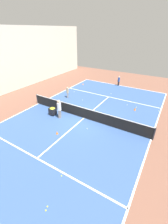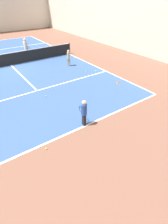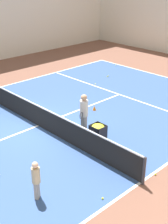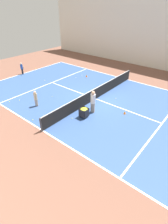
{
  "view_description": "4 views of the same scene",
  "coord_description": "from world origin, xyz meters",
  "px_view_note": "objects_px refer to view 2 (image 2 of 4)",
  "views": [
    {
      "loc": [
        -6.0,
        9.86,
        7.05
      ],
      "look_at": [
        0.0,
        0.0,
        0.62
      ],
      "focal_mm": 24.0,
      "sensor_mm": 36.0,
      "label": 1
    },
    {
      "loc": [
        -3.23,
        -15.4,
        5.16
      ],
      "look_at": [
        0.46,
        -10.15,
        0.73
      ],
      "focal_mm": 28.0,
      "sensor_mm": 36.0,
      "label": 2
    },
    {
      "loc": [
        10.56,
        -7.18,
        6.46
      ],
      "look_at": [
        1.88,
        1.08,
        0.97
      ],
      "focal_mm": 50.0,
      "sensor_mm": 36.0,
      "label": 3
    },
    {
      "loc": [
        10.89,
        7.72,
        7.05
      ],
      "look_at": [
        2.8,
        1.0,
        0.42
      ],
      "focal_mm": 28.0,
      "sensor_mm": 36.0,
      "label": 4
    }
  ],
  "objects_px": {
    "tennis_net": "(10,59)",
    "ball_cart": "(37,51)",
    "coach_at_net": "(26,47)",
    "child_midcourt": "(69,57)",
    "training_cone_0": "(118,82)",
    "player_near_baseline": "(84,111)"
  },
  "relations": [
    {
      "from": "training_cone_0",
      "to": "player_near_baseline",
      "type": "bearing_deg",
      "value": -152.55
    },
    {
      "from": "player_near_baseline",
      "to": "child_midcourt",
      "type": "height_order",
      "value": "player_near_baseline"
    },
    {
      "from": "tennis_net",
      "to": "player_near_baseline",
      "type": "distance_m",
      "value": 10.15
    },
    {
      "from": "child_midcourt",
      "to": "coach_at_net",
      "type": "bearing_deg",
      "value": -8.37
    },
    {
      "from": "coach_at_net",
      "to": "child_midcourt",
      "type": "relative_size",
      "value": 1.34
    },
    {
      "from": "tennis_net",
      "to": "ball_cart",
      "type": "relative_size",
      "value": 16.25
    },
    {
      "from": "tennis_net",
      "to": "coach_at_net",
      "type": "height_order",
      "value": "coach_at_net"
    },
    {
      "from": "player_near_baseline",
      "to": "training_cone_0",
      "type": "bearing_deg",
      "value": -51.83
    },
    {
      "from": "ball_cart",
      "to": "child_midcourt",
      "type": "bearing_deg",
      "value": -73.08
    },
    {
      "from": "ball_cart",
      "to": "coach_at_net",
      "type": "bearing_deg",
      "value": 175.1
    },
    {
      "from": "player_near_baseline",
      "to": "child_midcourt",
      "type": "bearing_deg",
      "value": -15.34
    },
    {
      "from": "coach_at_net",
      "to": "training_cone_0",
      "type": "distance_m",
      "value": 9.45
    },
    {
      "from": "coach_at_net",
      "to": "child_midcourt",
      "type": "height_order",
      "value": "coach_at_net"
    },
    {
      "from": "ball_cart",
      "to": "training_cone_0",
      "type": "distance_m",
      "value": 9.08
    },
    {
      "from": "player_near_baseline",
      "to": "ball_cart",
      "type": "distance_m",
      "value": 11.38
    },
    {
      "from": "player_near_baseline",
      "to": "coach_at_net",
      "type": "relative_size",
      "value": 0.75
    },
    {
      "from": "child_midcourt",
      "to": "ball_cart",
      "type": "distance_m",
      "value": 4.1
    },
    {
      "from": "tennis_net",
      "to": "child_midcourt",
      "type": "xyz_separation_m",
      "value": [
        3.99,
        -2.92,
        0.21
      ]
    },
    {
      "from": "coach_at_net",
      "to": "child_midcourt",
      "type": "distance_m",
      "value": 4.53
    },
    {
      "from": "coach_at_net",
      "to": "ball_cart",
      "type": "bearing_deg",
      "value": 65.01
    },
    {
      "from": "tennis_net",
      "to": "coach_at_net",
      "type": "relative_size",
      "value": 6.68
    },
    {
      "from": "ball_cart",
      "to": "training_cone_0",
      "type": "bearing_deg",
      "value": -76.47
    }
  ]
}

